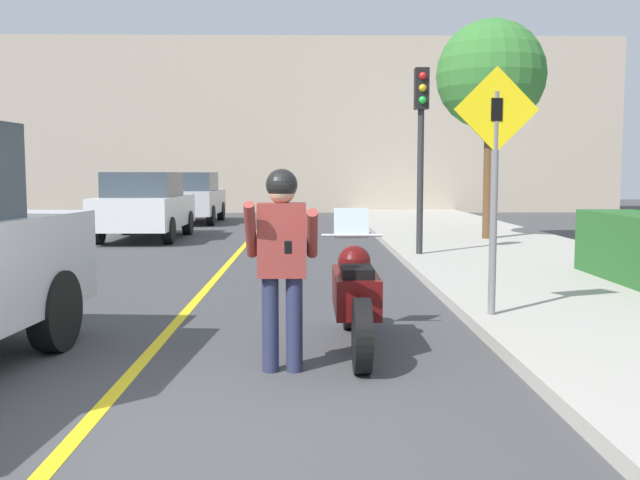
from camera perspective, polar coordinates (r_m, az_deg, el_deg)
The scene contains 11 objects.
ground_plane at distance 4.78m, azimuth -11.79°, elevation -15.09°, with size 80.00×80.00×0.00m, color #424244.
sidewalk_curb at distance 9.40m, azimuth 23.87°, elevation -4.86°, with size 4.40×44.00×0.13m.
road_center_line at distance 10.63m, azimuth -8.89°, elevation -3.65°, with size 0.12×36.00×0.01m.
building_backdrop at distance 30.47m, azimuth -2.59°, elevation 9.11°, with size 28.00×1.20×7.28m.
motorcycle at distance 6.77m, azimuth 2.83°, elevation -4.43°, with size 0.62×2.35×1.30m.
person_biker at distance 5.89m, azimuth -3.06°, elevation -0.72°, with size 0.59×0.47×1.70m.
crossing_sign at distance 7.85m, azimuth 13.81°, elevation 5.70°, with size 0.91×0.08×2.65m.
traffic_light at distance 13.61m, azimuth 8.09°, elevation 9.10°, with size 0.26×0.30×3.47m.
street_tree at distance 17.27m, azimuth 13.50°, elevation 12.66°, with size 2.51×2.51×5.04m.
parked_car_white at distance 18.36m, azimuth -13.82°, elevation 2.72°, with size 1.88×4.20×1.68m.
parked_car_silver at distance 24.12m, azimuth -10.29°, elevation 3.39°, with size 1.88×4.20×1.68m.
Camera 1 is at (0.87, -4.39, 1.66)m, focal length 40.00 mm.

